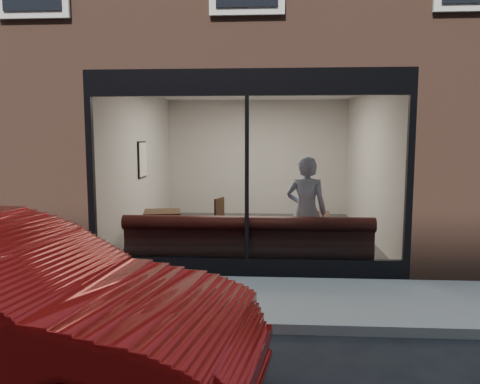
# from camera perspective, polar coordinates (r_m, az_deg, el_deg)

# --- Properties ---
(ground) EXTENTS (120.00, 120.00, 0.00)m
(ground) POSITION_cam_1_polar(r_m,az_deg,el_deg) (5.56, -0.25, -16.45)
(ground) COLOR black
(ground) RESTS_ON ground
(sidewalk_near) EXTENTS (40.00, 2.00, 0.01)m
(sidewalk_near) POSITION_cam_1_polar(r_m,az_deg,el_deg) (6.49, 0.36, -12.91)
(sidewalk_near) COLOR gray
(sidewalk_near) RESTS_ON ground
(kerb_near) EXTENTS (40.00, 0.10, 0.12)m
(kerb_near) POSITION_cam_1_polar(r_m,az_deg,el_deg) (5.49, -0.29, -16.08)
(kerb_near) COLOR gray
(kerb_near) RESTS_ON ground
(host_building_pier_left) EXTENTS (2.50, 12.00, 3.20)m
(host_building_pier_left) POSITION_cam_1_polar(r_m,az_deg,el_deg) (13.73, -13.77, 4.14)
(host_building_pier_left) COLOR brown
(host_building_pier_left) RESTS_ON ground
(host_building_pier_right) EXTENTS (2.50, 12.00, 3.20)m
(host_building_pier_right) POSITION_cam_1_polar(r_m,az_deg,el_deg) (13.54, 18.22, 3.96)
(host_building_pier_right) COLOR brown
(host_building_pier_right) RESTS_ON ground
(host_building_backfill) EXTENTS (5.00, 6.00, 3.20)m
(host_building_backfill) POSITION_cam_1_polar(r_m,az_deg,el_deg) (16.11, 2.40, 4.70)
(host_building_backfill) COLOR brown
(host_building_backfill) RESTS_ON ground
(cafe_floor) EXTENTS (6.00, 6.00, 0.00)m
(cafe_floor) POSITION_cam_1_polar(r_m,az_deg,el_deg) (10.33, 1.63, -5.34)
(cafe_floor) COLOR #2D2D30
(cafe_floor) RESTS_ON ground
(cafe_ceiling) EXTENTS (6.00, 6.00, 0.00)m
(cafe_ceiling) POSITION_cam_1_polar(r_m,az_deg,el_deg) (10.15, 1.69, 12.44)
(cafe_ceiling) COLOR white
(cafe_ceiling) RESTS_ON host_building_upper
(cafe_wall_back) EXTENTS (5.00, 0.00, 5.00)m
(cafe_wall_back) POSITION_cam_1_polar(r_m,az_deg,el_deg) (13.10, 2.11, 4.21)
(cafe_wall_back) COLOR beige
(cafe_wall_back) RESTS_ON ground
(cafe_wall_left) EXTENTS (0.00, 6.00, 6.00)m
(cafe_wall_left) POSITION_cam_1_polar(r_m,az_deg,el_deg) (10.50, -12.07, 3.42)
(cafe_wall_left) COLOR beige
(cafe_wall_left) RESTS_ON ground
(cafe_wall_right) EXTENTS (0.00, 6.00, 6.00)m
(cafe_wall_right) POSITION_cam_1_polar(r_m,az_deg,el_deg) (10.34, 15.61, 3.27)
(cafe_wall_right) COLOR beige
(cafe_wall_right) RESTS_ON ground
(storefront_kick) EXTENTS (5.00, 0.10, 0.30)m
(storefront_kick) POSITION_cam_1_polar(r_m,az_deg,el_deg) (7.44, 0.83, -9.14)
(storefront_kick) COLOR black
(storefront_kick) RESTS_ON ground
(storefront_header) EXTENTS (5.00, 0.10, 0.40)m
(storefront_header) POSITION_cam_1_polar(r_m,az_deg,el_deg) (7.20, 0.87, 13.24)
(storefront_header) COLOR black
(storefront_header) RESTS_ON host_building_upper
(storefront_mullion) EXTENTS (0.06, 0.10, 2.50)m
(storefront_mullion) POSITION_cam_1_polar(r_m,az_deg,el_deg) (7.18, 0.85, 1.66)
(storefront_mullion) COLOR black
(storefront_mullion) RESTS_ON storefront_kick
(storefront_glass) EXTENTS (4.80, 0.00, 4.80)m
(storefront_glass) POSITION_cam_1_polar(r_m,az_deg,el_deg) (7.15, 0.84, 1.64)
(storefront_glass) COLOR white
(storefront_glass) RESTS_ON storefront_kick
(banquette) EXTENTS (4.00, 0.55, 0.45)m
(banquette) POSITION_cam_1_polar(r_m,az_deg,el_deg) (7.81, 0.97, -7.80)
(banquette) COLOR #3D1616
(banquette) RESTS_ON cafe_floor
(person) EXTENTS (0.76, 0.58, 1.87)m
(person) POSITION_cam_1_polar(r_m,az_deg,el_deg) (7.95, 8.06, -2.37)
(person) COLOR #AABDE3
(person) RESTS_ON cafe_floor
(cafe_table_left) EXTENTS (0.82, 0.82, 0.04)m
(cafe_table_left) POSITION_cam_1_polar(r_m,az_deg,el_deg) (9.13, -9.48, -2.44)
(cafe_table_left) COLOR #321E13
(cafe_table_left) RESTS_ON cafe_floor
(cafe_table_right) EXTENTS (0.69, 0.69, 0.04)m
(cafe_table_right) POSITION_cam_1_polar(r_m,az_deg,el_deg) (8.84, 8.81, -2.74)
(cafe_table_right) COLOR #321E13
(cafe_table_right) RESTS_ON cafe_floor
(cafe_chair_left) EXTENTS (0.51, 0.51, 0.04)m
(cafe_chair_left) POSITION_cam_1_polar(r_m,az_deg,el_deg) (9.70, -3.53, -4.82)
(cafe_chair_left) COLOR #321E13
(cafe_chair_left) RESTS_ON cafe_floor
(cafe_chair_right) EXTENTS (0.51, 0.51, 0.04)m
(cafe_chair_right) POSITION_cam_1_polar(r_m,az_deg,el_deg) (9.27, 7.28, -5.41)
(cafe_chair_right) COLOR #321E13
(cafe_chair_right) RESTS_ON cafe_floor
(wall_poster) EXTENTS (0.02, 0.56, 0.74)m
(wall_poster) POSITION_cam_1_polar(r_m,az_deg,el_deg) (10.57, -11.75, 3.90)
(wall_poster) COLOR white
(wall_poster) RESTS_ON cafe_wall_left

